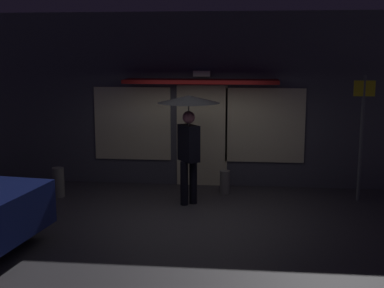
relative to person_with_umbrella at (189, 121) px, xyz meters
name	(u,v)px	position (x,y,z in m)	size (l,w,h in m)	color
ground_plane	(191,215)	(0.12, -0.70, -1.63)	(18.00, 18.00, 0.00)	#38353A
building_facade	(203,100)	(0.12, 1.64, 0.23)	(10.17, 1.00, 3.74)	#4C4C56
person_with_umbrella	(189,121)	(0.00, 0.00, 0.00)	(1.17, 1.17, 2.10)	black
street_sign_post	(362,131)	(3.31, 0.58, -0.23)	(0.40, 0.07, 2.47)	#595B60
sidewalk_bollard	(225,182)	(0.66, 0.82, -1.39)	(0.21, 0.21, 0.49)	slate
sidewalk_bollard_2	(58,182)	(-2.69, 0.24, -1.33)	(0.24, 0.24, 0.60)	slate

